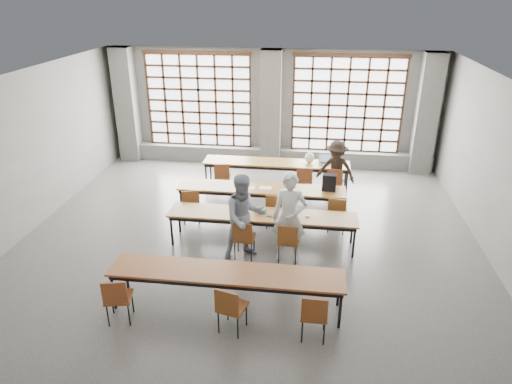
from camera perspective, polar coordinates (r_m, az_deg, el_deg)
floor at (r=9.73m, az=-1.35°, el=-7.45°), size 11.00×11.00×0.00m
ceiling at (r=8.43m, az=-1.58°, el=13.22°), size 11.00×11.00×0.00m
wall_back at (r=14.14m, az=1.99°, el=10.51°), size 10.00×0.00×10.00m
wall_left at (r=10.85m, az=-28.59°, el=3.16°), size 0.00×11.00×11.00m
column_left at (r=14.98m, az=-15.82°, el=10.40°), size 0.60×0.55×3.50m
column_mid at (r=13.87m, az=1.87°, el=10.23°), size 0.60×0.55×3.50m
column_right at (r=14.18m, az=20.52°, el=9.03°), size 0.60×0.55×3.50m
window_left at (r=14.41m, az=-7.15°, el=11.21°), size 3.32×0.12×3.00m
window_right at (r=14.00m, az=11.33°, el=10.55°), size 3.32×0.12×3.00m
sill_ledge at (r=14.39m, az=1.83°, el=4.51°), size 9.80×0.35×0.50m
desk_row_a at (r=12.56m, az=2.54°, el=3.49°), size 4.00×0.70×0.73m
desk_row_b at (r=10.93m, az=0.66°, el=0.25°), size 4.00×0.70×0.73m
desk_row_c at (r=9.68m, az=0.78°, el=-3.11°), size 4.00×0.70×0.73m
desk_row_d at (r=7.86m, az=-3.76°, el=-10.31°), size 4.00×0.70×0.73m
chair_back_left at (r=12.21m, az=-4.24°, el=2.19°), size 0.47×0.47×0.88m
chair_back_mid at (r=11.98m, az=6.07°, el=1.67°), size 0.43×0.44×0.88m
chair_back_right at (r=12.00m, az=9.84°, el=1.47°), size 0.48×0.49×0.88m
chair_mid_left at (r=10.72m, az=-8.15°, el=-1.29°), size 0.52×0.53×0.88m
chair_mid_centre at (r=10.38m, az=2.40°, el=-1.91°), size 0.45×0.46×0.88m
chair_mid_right at (r=10.38m, az=10.10°, el=-2.32°), size 0.47×0.48×0.88m
chair_front_left at (r=9.23m, az=-1.55°, el=-5.49°), size 0.43×0.44×0.88m
chair_front_right at (r=9.15m, az=4.04°, el=-5.84°), size 0.44×0.45×0.88m
chair_near_left at (r=7.92m, az=-16.97°, el=-12.32°), size 0.50×0.50×0.88m
chair_near_mid at (r=7.41m, az=-3.27°, el=-13.96°), size 0.51×0.52×0.88m
chair_near_right at (r=7.32m, az=7.29°, el=-14.71°), size 0.42×0.43×0.88m
student_male at (r=9.06m, az=4.20°, el=-3.20°), size 0.72×0.51×1.89m
student_female at (r=9.16m, az=-1.44°, el=-3.12°), size 1.08×0.99×1.80m
student_back at (r=12.03m, az=9.96°, el=2.77°), size 1.14×0.86×1.56m
laptop_front at (r=9.68m, az=4.16°, el=-2.34°), size 0.41×0.36×0.26m
laptop_back at (r=12.58m, az=8.69°, el=3.89°), size 0.42×0.37×0.26m
mouse at (r=9.57m, az=6.44°, el=-3.04°), size 0.11×0.08×0.04m
green_box at (r=9.70m, az=0.55°, el=-2.30°), size 0.26×0.13×0.09m
phone at (r=9.54m, az=1.79°, el=-3.06°), size 0.14×0.08×0.01m
paper_sheet_b at (r=10.90m, az=-0.94°, el=0.55°), size 0.31×0.23×0.00m
paper_sheet_c at (r=10.90m, az=1.18°, el=0.54°), size 0.30×0.22×0.00m
backpack at (r=10.82m, az=9.14°, el=1.19°), size 0.33×0.22×0.40m
plastic_bag at (r=12.49m, az=6.71°, el=4.26°), size 0.31×0.28×0.29m
red_pouch at (r=8.00m, az=-16.83°, el=-12.19°), size 0.21×0.11×0.06m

